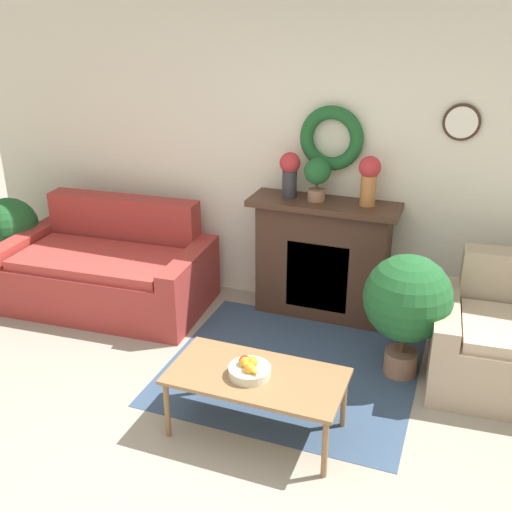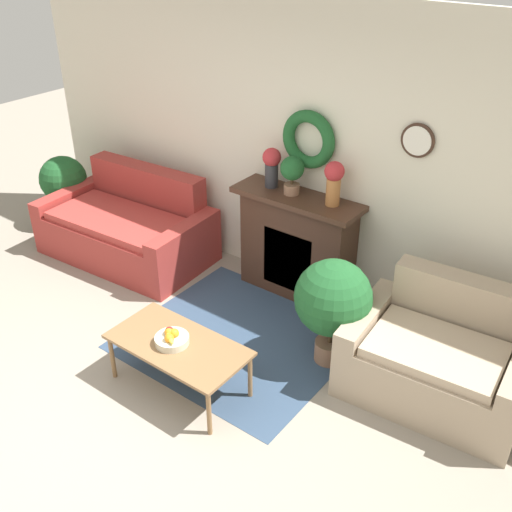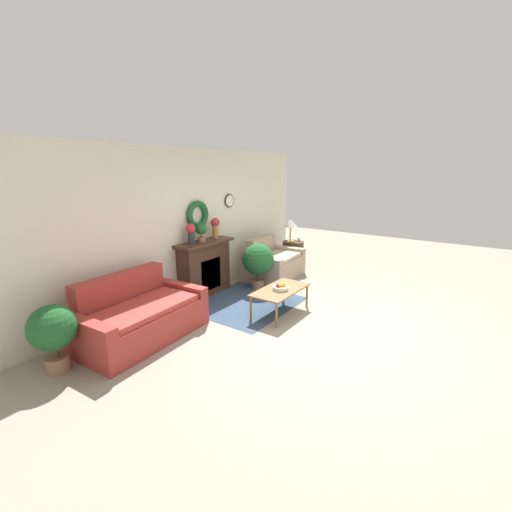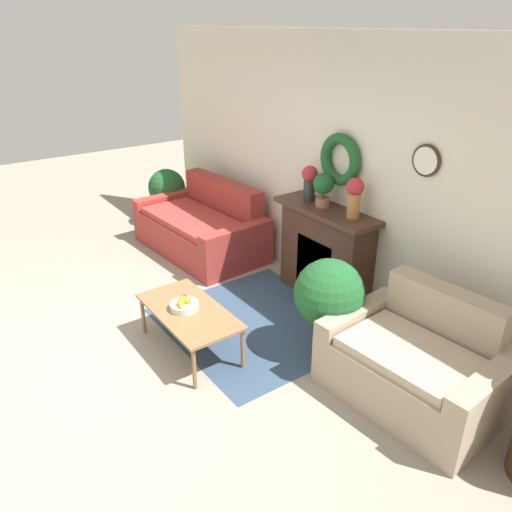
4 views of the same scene
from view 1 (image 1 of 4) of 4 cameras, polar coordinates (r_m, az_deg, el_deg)
ground_plane at (r=3.55m, az=-5.52°, el=-22.46°), size 16.00×16.00×0.00m
floor_rug at (r=4.55m, az=3.42°, el=-10.59°), size 1.80×1.66×0.01m
wall_back at (r=5.03m, az=6.76°, el=9.49°), size 6.80×0.17×2.70m
fireplace at (r=5.09m, az=6.32°, el=-0.22°), size 1.23×0.41×1.03m
couch_left at (r=5.50m, az=-13.84°, el=-1.30°), size 1.84×1.11×0.89m
coffee_table at (r=3.75m, az=0.05°, el=-11.71°), size 1.08×0.56×0.42m
fruit_bowl at (r=3.70m, az=-0.66°, el=-10.71°), size 0.26×0.26×0.12m
vase_on_mantel_left at (r=4.93m, az=3.24°, el=8.07°), size 0.17×0.17×0.37m
vase_on_mantel_right at (r=4.78m, az=10.72°, el=7.41°), size 0.17×0.17×0.40m
potted_plant_on_mantel at (r=4.85m, az=5.85°, el=7.69°), size 0.22×0.22×0.35m
potted_plant_floor_by_couch at (r=6.13m, az=-22.39°, el=2.34°), size 0.53×0.53×0.84m
potted_plant_floor_by_loveseat at (r=4.32m, az=14.21°, el=-4.17°), size 0.62×0.62×0.93m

